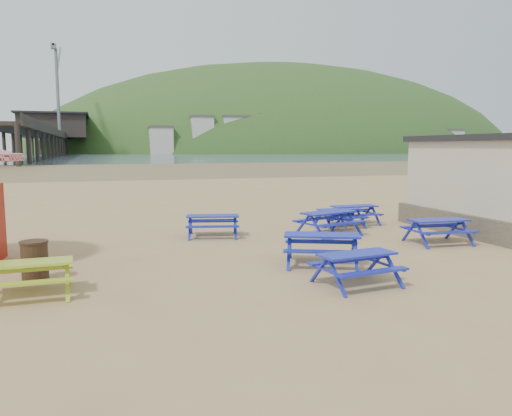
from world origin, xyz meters
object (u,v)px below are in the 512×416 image
object	(u,v)px
picnic_table_blue_b	(354,215)
litter_bin	(35,261)
picnic_table_blue_a	(213,226)
picnic_table_yellow	(28,279)

from	to	relation	value
picnic_table_blue_b	litter_bin	bearing A→B (deg)	-155.48
picnic_table_blue_b	litter_bin	xyz separation A→B (m)	(-10.05, -4.77, 0.09)
picnic_table_blue_a	picnic_table_blue_b	xyz separation A→B (m)	(5.39, 0.88, 0.00)
picnic_table_blue_a	litter_bin	xyz separation A→B (m)	(-4.66, -3.89, 0.09)
litter_bin	picnic_table_blue_a	bearing A→B (deg)	39.83
picnic_table_yellow	picnic_table_blue_b	bearing A→B (deg)	28.56
picnic_table_blue_b	litter_bin	distance (m)	11.12
picnic_table_blue_a	picnic_table_yellow	xyz separation A→B (m)	(-4.65, -5.08, -0.00)
picnic_table_blue_b	picnic_table_yellow	bearing A→B (deg)	-150.18
picnic_table_blue_a	litter_bin	bearing A→B (deg)	-126.69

